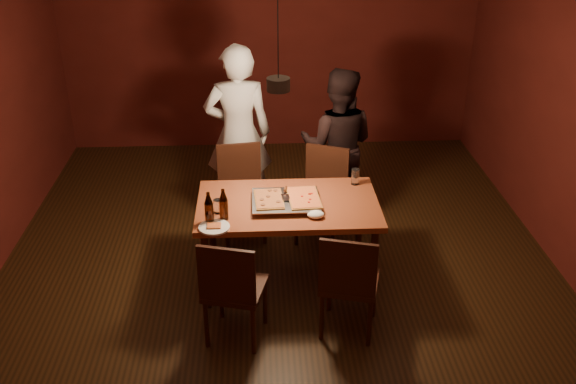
{
  "coord_description": "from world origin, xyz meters",
  "views": [
    {
      "loc": [
        -0.16,
        -4.71,
        3.24
      ],
      "look_at": [
        0.07,
        -0.04,
        0.85
      ],
      "focal_mm": 40.0,
      "sensor_mm": 36.0,
      "label": 1
    }
  ],
  "objects_px": {
    "chair_near_right": "(349,276)",
    "diner_dark": "(337,145)",
    "chair_far_right": "(324,185)",
    "chair_near_left": "(232,283)",
    "diner_white": "(238,134)",
    "pizza_tray": "(286,202)",
    "beer_bottle_b": "(224,204)",
    "beer_bottle_a": "(209,208)",
    "chair_far_left": "(241,183)",
    "plate_slice": "(214,227)",
    "dining_table": "(288,211)",
    "pendant_lamp": "(278,83)"
  },
  "relations": [
    {
      "from": "diner_dark",
      "to": "pendant_lamp",
      "type": "height_order",
      "value": "pendant_lamp"
    },
    {
      "from": "pizza_tray",
      "to": "chair_near_right",
      "type": "bearing_deg",
      "value": -65.52
    },
    {
      "from": "dining_table",
      "to": "chair_far_right",
      "type": "distance_m",
      "value": 0.83
    },
    {
      "from": "chair_far_left",
      "to": "pizza_tray",
      "type": "xyz_separation_m",
      "value": [
        0.39,
        -0.86,
        0.24
      ]
    },
    {
      "from": "chair_far_right",
      "to": "pendant_lamp",
      "type": "height_order",
      "value": "pendant_lamp"
    },
    {
      "from": "chair_near_right",
      "to": "chair_far_left",
      "type": "bearing_deg",
      "value": 132.37
    },
    {
      "from": "pizza_tray",
      "to": "pendant_lamp",
      "type": "xyz_separation_m",
      "value": [
        -0.05,
        0.07,
        0.99
      ]
    },
    {
      "from": "chair_near_left",
      "to": "chair_near_right",
      "type": "height_order",
      "value": "same"
    },
    {
      "from": "chair_far_right",
      "to": "plate_slice",
      "type": "bearing_deg",
      "value": 71.91
    },
    {
      "from": "diner_white",
      "to": "chair_near_left",
      "type": "bearing_deg",
      "value": 85.33
    },
    {
      "from": "dining_table",
      "to": "pizza_tray",
      "type": "relative_size",
      "value": 2.73
    },
    {
      "from": "plate_slice",
      "to": "beer_bottle_a",
      "type": "bearing_deg",
      "value": 112.3
    },
    {
      "from": "dining_table",
      "to": "diner_white",
      "type": "xyz_separation_m",
      "value": [
        -0.43,
        1.18,
        0.22
      ]
    },
    {
      "from": "pizza_tray",
      "to": "diner_white",
      "type": "bearing_deg",
      "value": 102.96
    },
    {
      "from": "beer_bottle_a",
      "to": "diner_dark",
      "type": "relative_size",
      "value": 0.17
    },
    {
      "from": "dining_table",
      "to": "pendant_lamp",
      "type": "height_order",
      "value": "pendant_lamp"
    },
    {
      "from": "chair_near_left",
      "to": "diner_dark",
      "type": "bearing_deg",
      "value": 77.75
    },
    {
      "from": "chair_far_right",
      "to": "pendant_lamp",
      "type": "bearing_deg",
      "value": 79.69
    },
    {
      "from": "dining_table",
      "to": "chair_far_left",
      "type": "relative_size",
      "value": 3.09
    },
    {
      "from": "beer_bottle_b",
      "to": "diner_white",
      "type": "bearing_deg",
      "value": 86.48
    },
    {
      "from": "dining_table",
      "to": "plate_slice",
      "type": "bearing_deg",
      "value": -146.7
    },
    {
      "from": "chair_far_left",
      "to": "plate_slice",
      "type": "bearing_deg",
      "value": 73.3
    },
    {
      "from": "chair_far_right",
      "to": "beer_bottle_a",
      "type": "distance_m",
      "value": 1.47
    },
    {
      "from": "beer_bottle_b",
      "to": "diner_dark",
      "type": "height_order",
      "value": "diner_dark"
    },
    {
      "from": "dining_table",
      "to": "plate_slice",
      "type": "relative_size",
      "value": 6.23
    },
    {
      "from": "diner_dark",
      "to": "chair_far_left",
      "type": "bearing_deg",
      "value": 29.89
    },
    {
      "from": "dining_table",
      "to": "chair_near_right",
      "type": "xyz_separation_m",
      "value": [
        0.41,
        -0.77,
        -0.14
      ]
    },
    {
      "from": "dining_table",
      "to": "chair_near_left",
      "type": "relative_size",
      "value": 2.92
    },
    {
      "from": "chair_near_left",
      "to": "diner_dark",
      "type": "relative_size",
      "value": 0.33
    },
    {
      "from": "dining_table",
      "to": "diner_white",
      "type": "relative_size",
      "value": 0.84
    },
    {
      "from": "chair_near_right",
      "to": "plate_slice",
      "type": "xyz_separation_m",
      "value": [
        -1.0,
        0.39,
        0.22
      ]
    },
    {
      "from": "pendant_lamp",
      "to": "pizza_tray",
      "type": "bearing_deg",
      "value": -55.04
    },
    {
      "from": "beer_bottle_a",
      "to": "diner_dark",
      "type": "xyz_separation_m",
      "value": [
        1.17,
        1.41,
        -0.1
      ]
    },
    {
      "from": "beer_bottle_a",
      "to": "pendant_lamp",
      "type": "relative_size",
      "value": 0.23
    },
    {
      "from": "chair_near_left",
      "to": "pendant_lamp",
      "type": "bearing_deg",
      "value": 81.11
    },
    {
      "from": "chair_far_left",
      "to": "chair_far_right",
      "type": "bearing_deg",
      "value": 164.52
    },
    {
      "from": "beer_bottle_a",
      "to": "diner_white",
      "type": "bearing_deg",
      "value": 82.28
    },
    {
      "from": "chair_near_right",
      "to": "diner_white",
      "type": "relative_size",
      "value": 0.29
    },
    {
      "from": "chair_near_left",
      "to": "pendant_lamp",
      "type": "distance_m",
      "value": 1.54
    },
    {
      "from": "dining_table",
      "to": "beer_bottle_b",
      "type": "height_order",
      "value": "beer_bottle_b"
    },
    {
      "from": "beer_bottle_a",
      "to": "dining_table",
      "type": "bearing_deg",
      "value": 24.71
    },
    {
      "from": "plate_slice",
      "to": "diner_white",
      "type": "xyz_separation_m",
      "value": [
        0.16,
        1.57,
        0.13
      ]
    },
    {
      "from": "diner_white",
      "to": "diner_dark",
      "type": "distance_m",
      "value": 0.98
    },
    {
      "from": "chair_far_right",
      "to": "chair_near_left",
      "type": "distance_m",
      "value": 1.75
    },
    {
      "from": "chair_near_right",
      "to": "diner_dark",
      "type": "distance_m",
      "value": 1.91
    },
    {
      "from": "chair_far_right",
      "to": "diner_white",
      "type": "bearing_deg",
      "value": -6.69
    },
    {
      "from": "dining_table",
      "to": "chair_far_left",
      "type": "height_order",
      "value": "chair_far_left"
    },
    {
      "from": "pendant_lamp",
      "to": "diner_dark",
      "type": "bearing_deg",
      "value": 60.24
    },
    {
      "from": "beer_bottle_a",
      "to": "pendant_lamp",
      "type": "bearing_deg",
      "value": 30.91
    },
    {
      "from": "chair_far_left",
      "to": "dining_table",
      "type": "bearing_deg",
      "value": 107.86
    }
  ]
}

